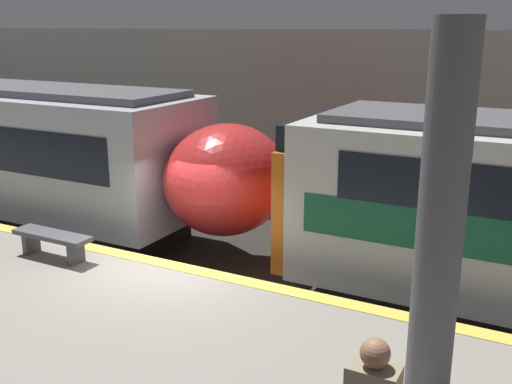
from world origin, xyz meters
The scene contains 5 objects.
ground_plane centered at (0.00, 0.00, 0.00)m, with size 120.00×120.00×0.00m, color #282623.
platform centered at (0.00, -2.26, 0.53)m, with size 40.00×4.53×1.08m.
station_rear_barrier centered at (0.00, 6.60, 2.42)m, with size 50.00×0.15×4.85m.
support_pillar_near centered at (4.65, -1.76, 3.05)m, with size 0.48×0.48×3.96m.
platform_bench centered at (-1.90, -0.82, 1.41)m, with size 1.50×0.40×0.45m.
Camera 1 is at (5.67, -7.69, 4.93)m, focal length 42.00 mm.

